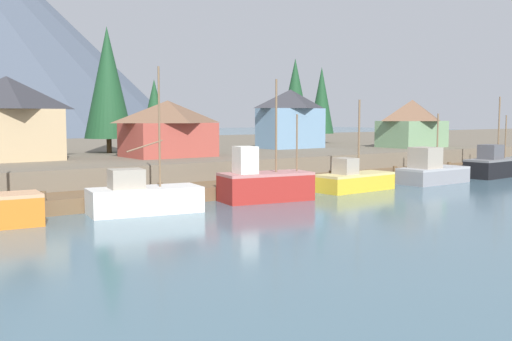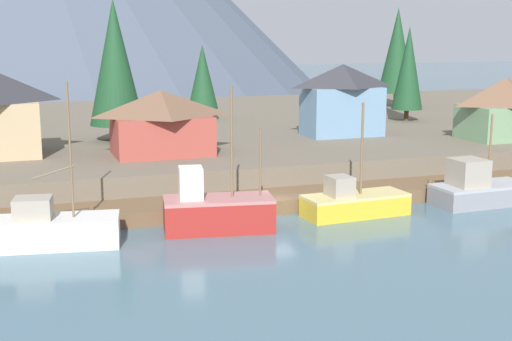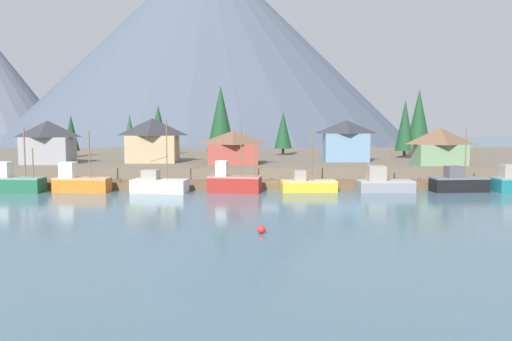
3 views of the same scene
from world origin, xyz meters
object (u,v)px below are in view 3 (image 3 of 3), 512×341
fishing_boat_black (458,183)px  house_green (440,146)px  house_red (233,147)px  fishing_boat_white (159,184)px  conifer_mid_right (71,133)px  conifer_back_left (130,132)px  house_tan (153,140)px  conifer_centre (405,125)px  fishing_boat_green (14,182)px  conifer_near_left (419,117)px  house_grey (48,142)px  house_blue (346,140)px  conifer_near_right (283,130)px  conifer_mid_left (158,128)px  conifer_back_right (221,118)px  fishing_boat_orange (80,182)px  fishing_boat_red (233,182)px  fishing_boat_grey (383,183)px  channel_buoy (261,229)px  fishing_boat_yellow (308,185)px

fishing_boat_black → house_green: 12.68m
house_red → fishing_boat_white: bearing=-122.9°
conifer_mid_right → conifer_back_left: bearing=21.1°
house_tan → conifer_centre: (43.03, 9.09, 2.20)m
fishing_boat_green → conifer_near_left: bearing=36.9°
house_green → house_tan: house_tan is taller
house_grey → house_blue: 47.05m
fishing_boat_black → house_green: fishing_boat_black is taller
fishing_boat_white → conifer_near_right: bearing=72.1°
conifer_near_left → conifer_mid_left: (-51.26, -8.01, -2.09)m
house_grey → conifer_back_right: 27.60m
fishing_boat_orange → fishing_boat_red: size_ratio=0.89×
fishing_boat_black → house_red: 33.01m
fishing_boat_black → house_blue: 22.42m
fishing_boat_grey → house_grey: (-48.58, 14.60, 4.77)m
conifer_near_right → fishing_boat_orange: bearing=-129.4°
fishing_boat_white → conifer_near_right: 39.89m
conifer_near_right → conifer_back_right: bearing=-131.7°
conifer_mid_left → conifer_centre: (44.59, -5.82, 0.52)m
fishing_boat_grey → conifer_back_left: (-40.09, 33.55, 5.88)m
fishing_boat_green → conifer_mid_right: bearing=99.0°
house_tan → channel_buoy: 46.84m
fishing_boat_grey → conifer_back_right: size_ratio=0.58×
conifer_mid_left → house_blue: bearing=-22.7°
fishing_boat_yellow → house_grey: 41.69m
fishing_boat_grey → house_green: size_ratio=0.95×
fishing_boat_orange → conifer_centre: size_ratio=0.76×
channel_buoy → conifer_near_right: bearing=85.0°
fishing_boat_white → conifer_back_left: (-11.01, 33.84, 5.99)m
fishing_boat_orange → house_green: house_green is taller
conifer_near_right → channel_buoy: size_ratio=11.92×
house_grey → fishing_boat_green: bearing=-86.8°
house_blue → fishing_boat_red: bearing=-133.1°
house_tan → house_grey: 15.92m
fishing_boat_orange → fishing_boat_black: size_ratio=0.97×
fishing_boat_green → house_red: bearing=31.3°
house_green → conifer_near_left: size_ratio=0.59×
fishing_boat_orange → house_tan: 19.10m
fishing_boat_orange → fishing_boat_white: bearing=2.6°
conifer_back_right → house_blue: bearing=-9.4°
conifer_back_left → house_tan: bearing=-66.0°
fishing_boat_red → conifer_mid_right: (-30.47, 30.07, 5.59)m
conifer_near_left → conifer_back_left: conifer_near_left is taller
fishing_boat_green → conifer_near_left: size_ratio=0.65×
house_blue → conifer_back_left: 41.19m
fishing_boat_yellow → house_grey: (-38.78, 14.46, 5.00)m
house_green → conifer_mid_left: size_ratio=0.79×
house_green → house_red: (-31.19, 2.01, -0.25)m
fishing_boat_yellow → fishing_boat_white: bearing=177.8°
fishing_boat_yellow → house_green: (21.09, 11.74, 4.46)m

